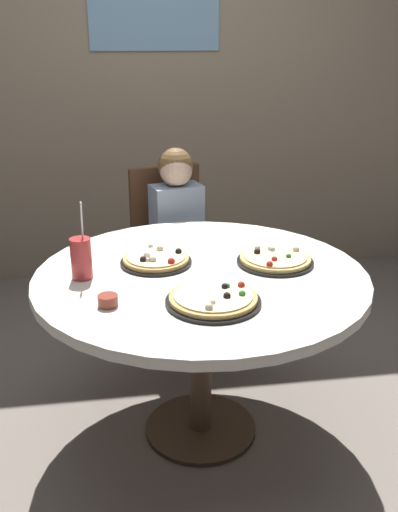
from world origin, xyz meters
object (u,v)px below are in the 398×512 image
at_px(pizza_cheese, 156,260).
at_px(soda_cup, 81,258).
at_px(dining_table, 201,293).
at_px(chair_wooden, 171,244).
at_px(pizza_veggie, 213,299).
at_px(sauce_bowl, 108,301).
at_px(diner_child, 182,263).
at_px(pizza_pepperoni, 275,259).

relative_size(pizza_cheese, soda_cup, 0.95).
bearing_deg(dining_table, pizza_cheese, 144.58).
distance_m(chair_wooden, soda_cup, 1.08).
height_order(chair_wooden, pizza_veggie, chair_wooden).
bearing_deg(sauce_bowl, chair_wooden, 74.15).
height_order(dining_table, diner_child, diner_child).
relative_size(pizza_veggie, pizza_cheese, 1.15).
bearing_deg(pizza_cheese, sauce_bowl, -118.20).
bearing_deg(pizza_pepperoni, sauce_bowl, -156.21).
distance_m(diner_child, sauce_bowl, 1.13).
distance_m(pizza_veggie, sauce_bowl, 0.36).
xyz_separation_m(dining_table, pizza_veggie, (0.00, -0.28, 0.10)).
distance_m(dining_table, soda_cup, 0.49).
xyz_separation_m(chair_wooden, soda_cup, (-0.44, -0.94, 0.30)).
relative_size(pizza_cheese, pizza_pepperoni, 0.93).
bearing_deg(pizza_cheese, soda_cup, -160.27).
relative_size(chair_wooden, diner_child, 0.88).
bearing_deg(pizza_cheese, dining_table, -35.42).
bearing_deg(sauce_bowl, soda_cup, 110.18).
bearing_deg(diner_child, pizza_cheese, -105.66).
height_order(chair_wooden, pizza_cheese, chair_wooden).
height_order(diner_child, soda_cup, diner_child).
relative_size(diner_child, pizza_veggie, 3.22).
height_order(pizza_cheese, soda_cup, soda_cup).
bearing_deg(pizza_pepperoni, chair_wooden, 110.44).
bearing_deg(sauce_bowl, pizza_pepperoni, 23.79).
height_order(pizza_pepperoni, sauce_bowl, pizza_pepperoni).
bearing_deg(pizza_pepperoni, pizza_veggie, -133.42).
distance_m(pizza_pepperoni, soda_cup, 0.78).
distance_m(diner_child, soda_cup, 0.96).
bearing_deg(soda_cup, dining_table, -1.73).
xyz_separation_m(dining_table, soda_cup, (-0.46, 0.01, 0.17)).
xyz_separation_m(pizza_pepperoni, soda_cup, (-0.77, -0.04, 0.06)).
xyz_separation_m(diner_child, pizza_veggie, (-0.02, -1.06, 0.28)).
bearing_deg(chair_wooden, dining_table, -88.71).
bearing_deg(sauce_bowl, pizza_cheese, 61.80).
distance_m(pizza_pepperoni, sauce_bowl, 0.74).
relative_size(dining_table, pizza_veggie, 3.90).
distance_m(chair_wooden, pizza_veggie, 1.26).
distance_m(pizza_cheese, soda_cup, 0.32).
bearing_deg(diner_child, pizza_veggie, -90.95).
relative_size(dining_table, chair_wooden, 1.38).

